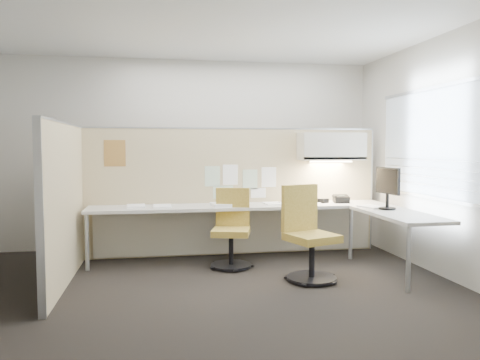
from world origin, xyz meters
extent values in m
cube|color=black|center=(0.00, 0.00, -0.01)|extent=(5.50, 4.50, 0.01)
cube|color=white|center=(0.00, 0.00, 2.80)|extent=(5.50, 4.50, 0.01)
cube|color=beige|center=(0.00, 2.25, 1.40)|extent=(5.50, 0.02, 2.80)
cube|color=beige|center=(0.00, -2.25, 1.40)|extent=(5.50, 0.02, 2.80)
cube|color=beige|center=(2.75, 0.00, 1.40)|extent=(0.02, 4.50, 2.80)
cube|color=#909EA7|center=(2.73, 0.00, 1.55)|extent=(0.01, 2.80, 1.30)
cube|color=tan|center=(0.55, 1.60, 0.88)|extent=(4.10, 0.06, 1.75)
cube|color=tan|center=(-1.50, 0.50, 0.88)|extent=(0.06, 2.20, 1.75)
cube|color=beige|center=(0.60, 1.27, 0.71)|extent=(4.00, 0.60, 0.04)
cube|color=beige|center=(2.30, 0.23, 0.71)|extent=(0.60, 1.47, 0.04)
cube|color=beige|center=(0.60, 1.54, 0.34)|extent=(3.90, 0.02, 0.64)
cylinder|color=#A5A8AA|center=(-1.35, 1.02, 0.34)|extent=(0.05, 0.05, 0.69)
cylinder|color=#A5A8AA|center=(2.05, -0.45, 0.34)|extent=(0.05, 0.05, 0.69)
cylinder|color=#A5A8AA|center=(2.05, 1.02, 0.34)|extent=(0.05, 0.05, 0.69)
cube|color=beige|center=(1.90, 1.39, 1.51)|extent=(0.90, 0.36, 0.38)
cube|color=#FFEABF|center=(1.90, 1.39, 1.30)|extent=(0.60, 0.06, 0.02)
cube|color=#8CBF8C|center=(0.25, 1.57, 1.10)|extent=(0.21, 0.00, 0.28)
cube|color=white|center=(0.50, 1.57, 1.12)|extent=(0.21, 0.00, 0.28)
cube|color=#8CBF8C|center=(0.78, 1.57, 1.05)|extent=(0.21, 0.00, 0.28)
cube|color=white|center=(1.05, 1.57, 1.08)|extent=(0.21, 0.00, 0.28)
cube|color=#8CBF8C|center=(0.40, 1.57, 0.88)|extent=(0.28, 0.00, 0.18)
cube|color=white|center=(0.90, 1.57, 0.86)|extent=(0.21, 0.00, 0.14)
cube|color=orange|center=(-1.05, 1.57, 1.42)|extent=(0.28, 0.00, 0.35)
cylinder|color=black|center=(0.40, 0.85, 0.03)|extent=(0.51, 0.51, 0.03)
cylinder|color=black|center=(0.40, 0.85, 0.23)|extent=(0.06, 0.06, 0.39)
cube|color=gold|center=(0.40, 0.85, 0.45)|extent=(0.55, 0.55, 0.08)
cube|color=gold|center=(0.45, 1.05, 0.73)|extent=(0.43, 0.17, 0.49)
cylinder|color=black|center=(1.20, 0.11, 0.03)|extent=(0.56, 0.56, 0.03)
cylinder|color=black|center=(1.20, 0.11, 0.25)|extent=(0.06, 0.06, 0.43)
cube|color=gold|center=(1.20, 0.11, 0.49)|extent=(0.62, 0.62, 0.09)
cube|color=gold|center=(1.12, 0.33, 0.80)|extent=(0.47, 0.21, 0.53)
cylinder|color=black|center=(2.30, 0.51, 0.75)|extent=(0.21, 0.21, 0.02)
cylinder|color=black|center=(2.30, 0.51, 0.83)|extent=(0.04, 0.04, 0.18)
cube|color=black|center=(2.30, 0.51, 1.09)|extent=(0.07, 0.49, 0.33)
cube|color=black|center=(2.30, 0.51, 1.09)|extent=(0.04, 0.45, 0.29)
cube|color=black|center=(2.02, 1.28, 0.78)|extent=(0.22, 0.22, 0.12)
cylinder|color=black|center=(1.93, 1.30, 0.81)|extent=(0.06, 0.17, 0.04)
cube|color=black|center=(1.73, 1.40, 0.76)|extent=(0.14, 0.06, 0.05)
cube|color=black|center=(1.78, 1.29, 0.76)|extent=(0.12, 0.09, 0.06)
cube|color=silver|center=(-1.50, -0.15, 1.77)|extent=(0.14, 0.02, 0.02)
cylinder|color=silver|center=(-1.57, -0.15, 1.69)|extent=(0.02, 0.02, 0.14)
cube|color=#AD7F4C|center=(-1.57, -0.15, 1.56)|extent=(0.02, 0.38, 0.12)
cube|color=#AD7F4C|center=(-1.60, -0.12, 1.52)|extent=(0.02, 0.38, 0.12)
cube|color=#929099|center=(-1.58, -0.20, 1.01)|extent=(0.01, 0.07, 0.95)
cube|color=white|center=(-0.77, 1.31, 0.74)|extent=(0.25, 0.31, 0.02)
cube|color=white|center=(-0.44, 1.26, 0.74)|extent=(0.24, 0.31, 0.02)
cube|color=white|center=(0.31, 1.16, 0.75)|extent=(0.26, 0.32, 0.04)
cube|color=white|center=(1.04, 1.29, 0.74)|extent=(0.25, 0.32, 0.02)
cube|color=white|center=(1.27, 1.18, 0.74)|extent=(0.29, 0.34, 0.02)
cube|color=white|center=(2.20, 0.72, 0.74)|extent=(0.31, 0.36, 0.02)
camera|label=1|loc=(-0.49, -4.83, 1.50)|focal=35.00mm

